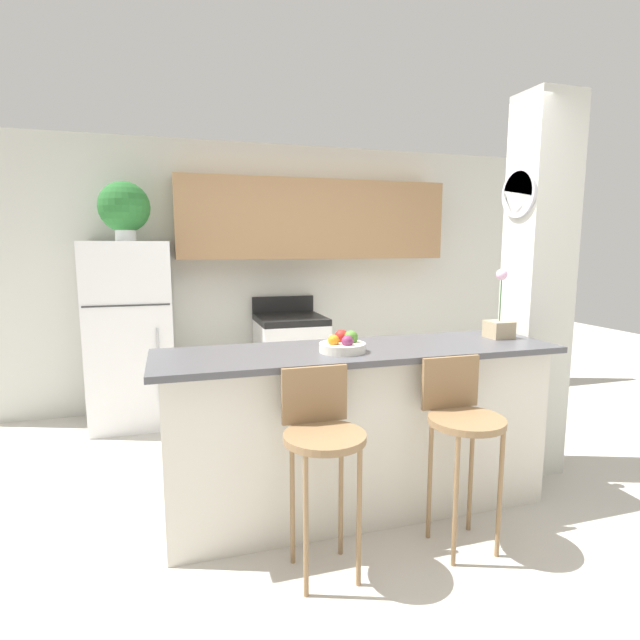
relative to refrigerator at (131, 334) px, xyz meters
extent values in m
plane|color=beige|center=(1.38, -1.95, -0.81)|extent=(14.00, 14.00, 0.00)
cube|color=silver|center=(1.38, 0.37, 0.47)|extent=(5.60, 0.06, 2.55)
cube|color=#9E754C|center=(1.72, 0.18, 1.02)|extent=(2.62, 0.32, 0.75)
cube|color=white|center=(1.43, 0.20, 0.79)|extent=(0.69, 0.28, 0.12)
cube|color=silver|center=(2.74, -1.77, 0.47)|extent=(0.36, 0.32, 2.55)
cylinder|color=silver|center=(2.54, -1.77, 1.11)|extent=(0.02, 0.32, 0.32)
cylinder|color=white|center=(2.54, -1.77, 1.11)|extent=(0.01, 0.28, 0.28)
cube|color=silver|center=(1.38, -1.95, -0.33)|extent=(2.22, 0.53, 0.95)
cube|color=#4C4C51|center=(1.38, -1.95, 0.17)|extent=(2.34, 0.65, 0.03)
cube|color=white|center=(0.00, 0.00, -0.26)|extent=(0.71, 0.62, 1.09)
cube|color=white|center=(0.00, 0.00, 0.55)|extent=(0.71, 0.62, 0.52)
cube|color=#333333|center=(0.00, -0.31, 0.29)|extent=(0.67, 0.01, 0.01)
cylinder|color=#B2B2B7|center=(0.23, -0.32, -0.20)|extent=(0.02, 0.02, 0.60)
cube|color=white|center=(1.43, -0.01, -0.38)|extent=(0.62, 0.66, 0.85)
cube|color=black|center=(1.43, -0.01, 0.07)|extent=(0.62, 0.66, 0.06)
cube|color=black|center=(1.43, 0.30, 0.18)|extent=(0.62, 0.04, 0.16)
cube|color=black|center=(1.43, -0.34, -0.34)|extent=(0.37, 0.01, 0.27)
cylinder|color=olive|center=(1.00, -2.47, -0.11)|extent=(0.39, 0.39, 0.03)
cube|color=olive|center=(1.00, -2.31, 0.04)|extent=(0.33, 0.02, 0.28)
cylinder|color=olive|center=(0.87, -2.60, -0.47)|extent=(0.02, 0.02, 0.67)
cylinder|color=olive|center=(1.13, -2.60, -0.47)|extent=(0.02, 0.02, 0.67)
cylinder|color=olive|center=(0.87, -2.35, -0.47)|extent=(0.02, 0.02, 0.67)
cylinder|color=olive|center=(1.13, -2.35, -0.47)|extent=(0.02, 0.02, 0.67)
cylinder|color=olive|center=(1.76, -2.47, -0.11)|extent=(0.39, 0.39, 0.03)
cube|color=olive|center=(1.76, -2.31, 0.04)|extent=(0.33, 0.02, 0.28)
cylinder|color=olive|center=(1.63, -2.60, -0.47)|extent=(0.02, 0.02, 0.67)
cylinder|color=olive|center=(1.88, -2.60, -0.47)|extent=(0.02, 0.02, 0.67)
cylinder|color=olive|center=(1.63, -2.35, -0.47)|extent=(0.02, 0.02, 0.67)
cylinder|color=olive|center=(1.88, -2.35, -0.47)|extent=(0.02, 0.02, 0.67)
cylinder|color=silver|center=(0.00, 0.00, 0.87)|extent=(0.17, 0.17, 0.13)
sphere|color=#286B2D|center=(0.00, 0.00, 1.09)|extent=(0.42, 0.42, 0.42)
cube|color=tan|center=(2.35, -1.90, 0.24)|extent=(0.15, 0.15, 0.11)
cylinder|color=#386633|center=(2.35, -1.90, 0.43)|extent=(0.01, 0.01, 0.28)
sphere|color=#E5B2D1|center=(2.35, -1.90, 0.59)|extent=(0.07, 0.07, 0.07)
cylinder|color=silver|center=(1.24, -2.02, 0.21)|extent=(0.26, 0.26, 0.05)
sphere|color=#4C7F2D|center=(1.30, -2.01, 0.26)|extent=(0.08, 0.08, 0.08)
sphere|color=red|center=(1.26, -1.96, 0.26)|extent=(0.08, 0.08, 0.08)
sphere|color=orange|center=(1.19, -2.03, 0.25)|extent=(0.06, 0.06, 0.06)
sphere|color=#7A2D56|center=(1.25, -2.08, 0.25)|extent=(0.06, 0.06, 0.06)
cylinder|color=#59595B|center=(0.57, -0.21, -0.62)|extent=(0.28, 0.28, 0.38)
camera|label=1|loc=(0.34, -4.58, 0.77)|focal=28.00mm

